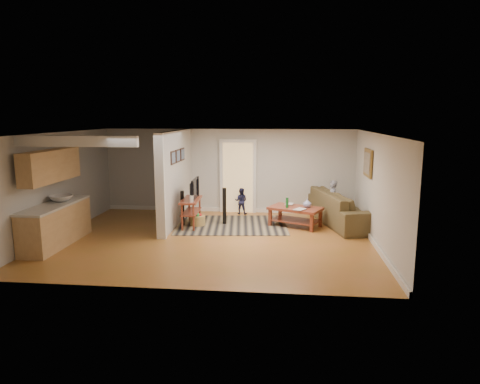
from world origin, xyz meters
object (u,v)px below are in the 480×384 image
object	(u,v)px
coffee_table	(296,211)
speaker_right	(224,206)
speaker_left	(182,208)
tv_console	(192,201)
toy_basket	(198,220)
sofa	(343,223)
child	(331,222)
toddler	(241,214)

from	to	relation	value
coffee_table	speaker_right	size ratio (longest dim) A/B	1.54
speaker_left	tv_console	bearing A→B (deg)	-28.04
speaker_left	toy_basket	bearing A→B (deg)	-11.70
coffee_table	speaker_left	distance (m)	3.01
sofa	speaker_left	bearing A→B (deg)	84.08
speaker_right	coffee_table	bearing A→B (deg)	-11.90
toy_basket	speaker_right	bearing A→B (deg)	18.89
coffee_table	speaker_left	xyz separation A→B (m)	(-3.01, -0.20, 0.06)
tv_console	speaker_left	size ratio (longest dim) A/B	1.26
coffee_table	toy_basket	world-z (taller)	coffee_table
speaker_left	toy_basket	world-z (taller)	speaker_left
child	speaker_right	bearing A→B (deg)	-81.70
speaker_left	speaker_right	size ratio (longest dim) A/B	0.95
tv_console	child	xyz separation A→B (m)	(3.74, 0.88, -0.67)
sofa	child	world-z (taller)	child
speaker_left	speaker_right	distance (m)	1.12
toy_basket	toddler	world-z (taller)	toddler
child	speaker_left	bearing A→B (deg)	-80.96
sofa	speaker_right	bearing A→B (deg)	82.44
coffee_table	toy_basket	distance (m)	2.62
speaker_right	toddler	size ratio (longest dim) A/B	1.26
tv_console	child	distance (m)	3.90
speaker_left	toddler	distance (m)	2.12
coffee_table	toddler	size ratio (longest dim) A/B	1.95
speaker_left	child	xyz separation A→B (m)	(4.00, 0.82, -0.47)
speaker_right	child	world-z (taller)	speaker_right
coffee_table	speaker_right	distance (m)	1.92
coffee_table	speaker_left	bearing A→B (deg)	-176.20
coffee_table	toddler	bearing A→B (deg)	140.72
speaker_left	child	world-z (taller)	speaker_left
toy_basket	speaker_left	bearing A→B (deg)	-176.18
speaker_left	toddler	size ratio (longest dim) A/B	1.20
toy_basket	child	world-z (taller)	child
speaker_left	toy_basket	size ratio (longest dim) A/B	2.29
speaker_left	toy_basket	distance (m)	0.51
coffee_table	child	world-z (taller)	coffee_table
speaker_left	toddler	xyz separation A→B (m)	(1.42, 1.50, -0.47)
speaker_right	toy_basket	xyz separation A→B (m)	(-0.69, -0.24, -0.34)
sofa	speaker_right	distance (m)	3.27
toy_basket	child	bearing A→B (deg)	12.46
sofa	child	bearing A→B (deg)	48.03
coffee_table	toddler	distance (m)	2.09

